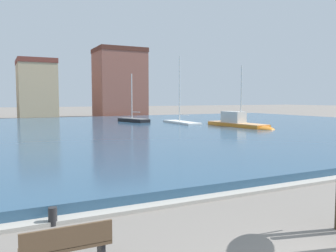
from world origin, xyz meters
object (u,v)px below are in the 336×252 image
at_px(park_bench, 67,245).
at_px(sailboat_orange, 240,125).
at_px(mooring_bollard, 53,216).
at_px(sailboat_black, 131,121).
at_px(sailboat_white, 179,123).

bearing_deg(park_bench, sailboat_orange, 45.57).
distance_m(mooring_bollard, park_bench, 2.65).
height_order(sailboat_orange, sailboat_black, sailboat_orange).
distance_m(sailboat_orange, sailboat_white, 8.68).
height_order(mooring_bollard, park_bench, park_bench).
bearing_deg(mooring_bollard, sailboat_orange, 42.17).
bearing_deg(sailboat_white, mooring_bollard, -124.02).
relative_size(sailboat_orange, sailboat_white, 1.06).
bearing_deg(mooring_bollard, sailboat_black, 66.22).
xyz_separation_m(sailboat_orange, sailboat_black, (-7.57, 13.06, -0.18)).
bearing_deg(sailboat_orange, sailboat_white, 111.41).
bearing_deg(mooring_bollard, park_bench, -92.03).
xyz_separation_m(sailboat_white, park_bench, (-19.10, -30.79, 0.11)).
height_order(sailboat_orange, park_bench, sailboat_orange).
bearing_deg(sailboat_orange, mooring_bollard, -137.83).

